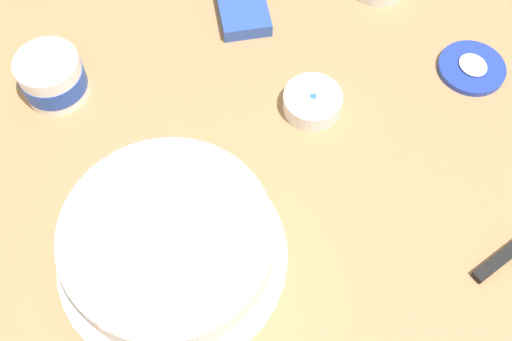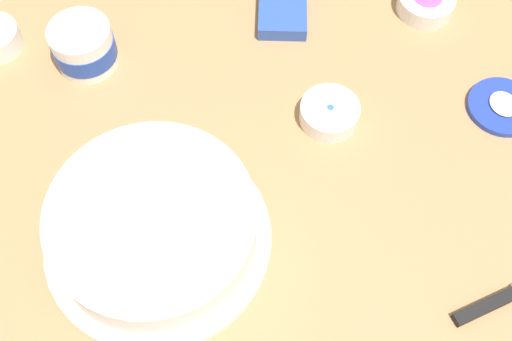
# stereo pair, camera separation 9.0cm
# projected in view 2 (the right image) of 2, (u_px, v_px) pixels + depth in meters

# --- Properties ---
(ground_plane) EXTENTS (1.54, 1.54, 0.00)m
(ground_plane) POSITION_uv_depth(u_px,v_px,m) (304.00, 152.00, 0.95)
(ground_plane) COLOR tan
(frosted_cake) EXTENTS (0.32, 0.32, 0.11)m
(frosted_cake) POSITION_uv_depth(u_px,v_px,m) (154.00, 225.00, 0.84)
(frosted_cake) COLOR white
(frosted_cake) RESTS_ON ground_plane
(frosting_tub) EXTENTS (0.10, 0.10, 0.08)m
(frosting_tub) POSITION_uv_depth(u_px,v_px,m) (83.00, 45.00, 1.01)
(frosting_tub) COLOR white
(frosting_tub) RESTS_ON ground_plane
(frosting_tub_lid) EXTENTS (0.11, 0.11, 0.02)m
(frosting_tub_lid) POSITION_uv_depth(u_px,v_px,m) (502.00, 106.00, 0.99)
(frosting_tub_lid) COLOR #233DAD
(frosting_tub_lid) RESTS_ON ground_plane
(sprinkle_bowl_rainbow) EXTENTS (0.10, 0.10, 0.03)m
(sprinkle_bowl_rainbow) POSITION_uv_depth(u_px,v_px,m) (426.00, 2.00, 1.08)
(sprinkle_bowl_rainbow) COLOR white
(sprinkle_bowl_rainbow) RESTS_ON ground_plane
(sprinkle_bowl_blue) EXTENTS (0.09, 0.09, 0.03)m
(sprinkle_bowl_blue) POSITION_uv_depth(u_px,v_px,m) (329.00, 113.00, 0.97)
(sprinkle_bowl_blue) COLOR white
(sprinkle_bowl_blue) RESTS_ON ground_plane
(candy_box_lower) EXTENTS (0.15, 0.12, 0.03)m
(candy_box_lower) POSITION_uv_depth(u_px,v_px,m) (283.00, 7.00, 1.08)
(candy_box_lower) COLOR #2D51B2
(candy_box_lower) RESTS_ON ground_plane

